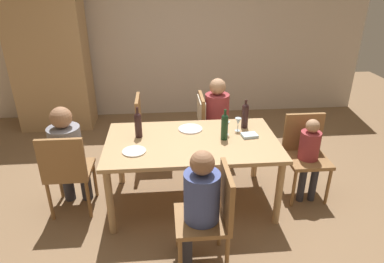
% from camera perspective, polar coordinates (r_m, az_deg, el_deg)
% --- Properties ---
extents(ground_plane, '(10.00, 10.00, 0.00)m').
position_cam_1_polar(ground_plane, '(3.90, -0.00, -11.39)').
color(ground_plane, '#846647').
extents(rear_room_partition, '(6.40, 0.12, 2.70)m').
position_cam_1_polar(rear_room_partition, '(5.92, -2.39, 15.69)').
color(rear_room_partition, beige).
rests_on(rear_room_partition, ground_plane).
extents(armoire_cabinet, '(1.18, 0.62, 2.18)m').
position_cam_1_polar(armoire_cabinet, '(5.78, -22.55, 11.04)').
color(armoire_cabinet, tan).
rests_on(armoire_cabinet, ground_plane).
extents(dining_table, '(1.77, 1.02, 0.75)m').
position_cam_1_polar(dining_table, '(3.54, -0.00, -2.65)').
color(dining_table, tan).
rests_on(dining_table, ground_plane).
extents(chair_far_right, '(0.46, 0.44, 0.92)m').
position_cam_1_polar(chair_far_right, '(4.40, 2.54, 2.03)').
color(chair_far_right, olive).
rests_on(chair_far_right, ground_plane).
extents(chair_near, '(0.44, 0.44, 0.92)m').
position_cam_1_polar(chair_near, '(2.88, 3.37, -13.28)').
color(chair_near, olive).
rests_on(chair_near, ground_plane).
extents(chair_left_end, '(0.44, 0.44, 0.92)m').
position_cam_1_polar(chair_left_end, '(3.66, -20.11, -5.83)').
color(chair_left_end, olive).
rests_on(chair_left_end, ground_plane).
extents(chair_right_end, '(0.44, 0.44, 0.92)m').
position_cam_1_polar(chair_right_end, '(3.98, 18.34, -2.92)').
color(chair_right_end, olive).
rests_on(chair_right_end, ground_plane).
extents(chair_far_left, '(0.44, 0.44, 0.92)m').
position_cam_1_polar(chair_far_left, '(4.40, -7.33, 0.94)').
color(chair_far_left, olive).
rests_on(chair_far_left, ground_plane).
extents(person_woman_host, '(0.35, 0.31, 1.13)m').
position_cam_1_polar(person_woman_host, '(4.40, 4.49, 2.82)').
color(person_woman_host, '#33333D').
rests_on(person_woman_host, ground_plane).
extents(person_man_bearded, '(0.34, 0.29, 1.10)m').
position_cam_1_polar(person_man_bearded, '(2.80, 1.10, -11.71)').
color(person_man_bearded, '#33333D').
rests_on(person_man_bearded, ground_plane).
extents(person_man_guest, '(0.32, 0.36, 1.16)m').
position_cam_1_polar(person_man_guest, '(3.69, -20.01, -3.16)').
color(person_man_guest, '#33333D').
rests_on(person_man_guest, ground_plane).
extents(person_child_small, '(0.22, 0.25, 0.94)m').
position_cam_1_polar(person_child_small, '(3.88, 19.00, -3.34)').
color(person_child_small, '#33333D').
rests_on(person_child_small, ground_plane).
extents(wine_bottle_tall_green, '(0.07, 0.07, 0.33)m').
position_cam_1_polar(wine_bottle_tall_green, '(3.56, -8.97, 1.23)').
color(wine_bottle_tall_green, black).
rests_on(wine_bottle_tall_green, dining_table).
extents(wine_bottle_dark_red, '(0.07, 0.07, 0.32)m').
position_cam_1_polar(wine_bottle_dark_red, '(3.78, 8.85, 2.75)').
color(wine_bottle_dark_red, black).
rests_on(wine_bottle_dark_red, dining_table).
extents(wine_bottle_short_olive, '(0.07, 0.07, 0.33)m').
position_cam_1_polar(wine_bottle_short_olive, '(3.48, 5.47, 0.90)').
color(wine_bottle_short_olive, '#19381E').
rests_on(wine_bottle_short_olive, dining_table).
extents(wine_glass_near_left, '(0.07, 0.07, 0.15)m').
position_cam_1_polar(wine_glass_near_left, '(3.70, 7.69, 1.62)').
color(wine_glass_near_left, silver).
rests_on(wine_glass_near_left, dining_table).
extents(wine_glass_centre, '(0.07, 0.07, 0.15)m').
position_cam_1_polar(wine_glass_centre, '(3.60, 5.77, 1.02)').
color(wine_glass_centre, silver).
rests_on(wine_glass_centre, dining_table).
extents(dinner_plate_host, '(0.26, 0.26, 0.01)m').
position_cam_1_polar(dinner_plate_host, '(3.74, -0.28, 0.45)').
color(dinner_plate_host, white).
rests_on(dinner_plate_host, dining_table).
extents(dinner_plate_guest_left, '(0.23, 0.23, 0.01)m').
position_cam_1_polar(dinner_plate_guest_left, '(3.33, -9.63, -3.26)').
color(dinner_plate_guest_left, silver).
rests_on(dinner_plate_guest_left, dining_table).
extents(folded_napkin, '(0.17, 0.14, 0.03)m').
position_cam_1_polar(folded_napkin, '(3.63, 9.56, -0.64)').
color(folded_napkin, '#ADC6D6').
rests_on(folded_napkin, dining_table).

